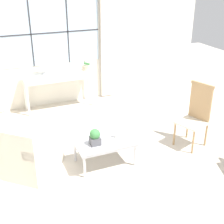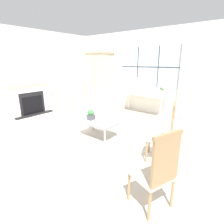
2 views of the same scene
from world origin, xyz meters
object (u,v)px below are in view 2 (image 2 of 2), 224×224
(accent_chair_wooden, at_px, (158,169))
(fireplace, at_px, (30,96))
(pillar_candle, at_px, (105,119))
(side_chair_wooden, at_px, (166,130))
(armchair_upholstered, at_px, (76,114))
(table_lamp, at_px, (137,80))
(armoire, at_px, (100,80))
(potted_orchid, at_px, (161,89))
(console_table, at_px, (144,94))
(potted_plant_small, at_px, (91,114))
(coffee_table, at_px, (98,122))

(accent_chair_wooden, bearing_deg, fireplace, 167.69)
(fireplace, bearing_deg, pillar_candle, 0.86)
(pillar_candle, bearing_deg, side_chair_wooden, -0.50)
(armchair_upholstered, distance_m, side_chair_wooden, 2.86)
(table_lamp, bearing_deg, armoire, -177.84)
(potted_orchid, height_order, side_chair_wooden, potted_orchid)
(armoire, bearing_deg, console_table, 1.80)
(pillar_candle, bearing_deg, armchair_upholstered, 167.47)
(accent_chair_wooden, height_order, pillar_candle, accent_chair_wooden)
(armoire, bearing_deg, table_lamp, 2.16)
(armoire, xyz_separation_m, side_chair_wooden, (3.73, -2.37, -0.48))
(table_lamp, bearing_deg, potted_plant_small, -85.35)
(armoire, bearing_deg, accent_chair_wooden, -40.61)
(armchair_upholstered, xyz_separation_m, coffee_table, (1.16, -0.30, 0.09))
(console_table, distance_m, side_chair_wooden, 3.01)
(console_table, relative_size, accent_chair_wooden, 1.43)
(potted_orchid, distance_m, accent_chair_wooden, 3.90)
(console_table, relative_size, table_lamp, 3.35)
(coffee_table, bearing_deg, side_chair_wooden, -0.60)
(coffee_table, height_order, pillar_candle, pillar_candle)
(table_lamp, relative_size, potted_plant_small, 1.79)
(coffee_table, xyz_separation_m, potted_plant_small, (-0.18, -0.06, 0.17))
(fireplace, xyz_separation_m, pillar_candle, (3.28, 0.05, -0.15))
(armchair_upholstered, bearing_deg, potted_orchid, 51.73)
(coffee_table, bearing_deg, fireplace, -178.99)
(console_table, relative_size, potted_plant_small, 5.98)
(armoire, distance_m, coffee_table, 3.20)
(armoire, height_order, potted_orchid, armoire)
(accent_chair_wooden, bearing_deg, table_lamp, 124.04)
(armoire, height_order, coffee_table, armoire)
(fireplace, height_order, armchair_upholstered, fireplace)
(console_table, distance_m, armchair_upholstered, 2.40)
(fireplace, distance_m, table_lamp, 3.68)
(armchair_upholstered, bearing_deg, fireplace, -169.48)
(coffee_table, bearing_deg, pillar_candle, -1.28)
(coffee_table, bearing_deg, armchair_upholstered, 165.49)
(fireplace, xyz_separation_m, armoire, (1.00, 2.40, 0.43))
(side_chair_wooden, bearing_deg, console_table, 126.04)
(side_chair_wooden, xyz_separation_m, pillar_candle, (-1.46, 0.01, -0.11))
(fireplace, relative_size, console_table, 1.26)
(accent_chair_wooden, distance_m, coffee_table, 2.36)
(console_table, bearing_deg, armchair_upholstered, -116.67)
(table_lamp, relative_size, coffee_table, 0.49)
(table_lamp, relative_size, potted_orchid, 1.17)
(armoire, height_order, armchair_upholstered, armoire)
(fireplace, distance_m, accent_chair_wooden, 5.23)
(armchair_upholstered, bearing_deg, coffee_table, -14.51)
(accent_chair_wooden, relative_size, pillar_candle, 6.63)
(potted_plant_small, bearing_deg, console_table, 88.24)
(armchair_upholstered, xyz_separation_m, accent_chair_wooden, (3.20, -1.47, 0.29))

